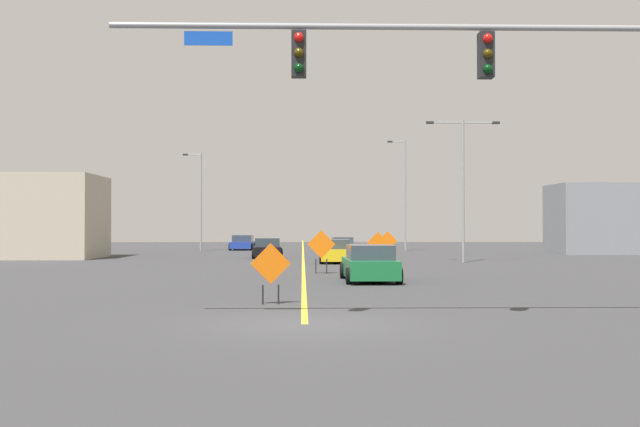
# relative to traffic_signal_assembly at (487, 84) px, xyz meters

# --- Properties ---
(ground) EXTENTS (163.22, 163.22, 0.00)m
(ground) POSITION_rel_traffic_signal_assembly_xyz_m (-4.18, 0.01, -5.49)
(ground) COLOR #38383A
(road_centre_stripe) EXTENTS (0.16, 90.68, 0.01)m
(road_centre_stripe) POSITION_rel_traffic_signal_assembly_xyz_m (-4.18, 45.35, -5.49)
(road_centre_stripe) COLOR yellow
(road_centre_stripe) RESTS_ON ground
(traffic_signal_assembly) EXTENTS (13.01, 0.44, 7.27)m
(traffic_signal_assembly) POSITION_rel_traffic_signal_assembly_xyz_m (0.00, 0.00, 0.00)
(traffic_signal_assembly) COLOR gray
(traffic_signal_assembly) RESTS_ON ground
(street_lamp_near_right) EXTENTS (1.65, 0.24, 9.77)m
(street_lamp_near_right) POSITION_rel_traffic_signal_assembly_xyz_m (4.75, 47.67, -0.20)
(street_lamp_near_right) COLOR gray
(street_lamp_near_right) RESTS_ON ground
(street_lamp_mid_right) EXTENTS (1.68, 0.24, 8.62)m
(street_lamp_mid_right) POSITION_rel_traffic_signal_assembly_xyz_m (-13.27, 47.97, -0.78)
(street_lamp_mid_right) COLOR gray
(street_lamp_mid_right) RESTS_ON ground
(street_lamp_far_right) EXTENTS (4.45, 0.24, 8.60)m
(street_lamp_far_right) POSITION_rel_traffic_signal_assembly_xyz_m (5.48, 27.31, -0.36)
(street_lamp_far_right) COLOR gray
(street_lamp_far_right) RESTS_ON ground
(construction_sign_left_shoulder) EXTENTS (1.26, 0.05, 1.87)m
(construction_sign_left_shoulder) POSITION_rel_traffic_signal_assembly_xyz_m (0.06, 24.85, -4.33)
(construction_sign_left_shoulder) COLOR orange
(construction_sign_left_shoulder) RESTS_ON ground
(construction_sign_left_lane) EXTENTS (1.30, 0.22, 2.02)m
(construction_sign_left_lane) POSITION_rel_traffic_signal_assembly_xyz_m (-3.36, 17.33, -4.22)
(construction_sign_left_lane) COLOR orange
(construction_sign_left_lane) RESTS_ON ground
(construction_sign_right_shoulder) EXTENTS (1.15, 0.27, 1.74)m
(construction_sign_right_shoulder) POSITION_rel_traffic_signal_assembly_xyz_m (-5.14, 4.24, -4.41)
(construction_sign_right_shoulder) COLOR orange
(construction_sign_right_shoulder) RESTS_ON ground
(construction_sign_right_lane) EXTENTS (1.16, 0.20, 1.89)m
(construction_sign_right_lane) POSITION_rel_traffic_signal_assembly_xyz_m (0.96, 27.90, -4.30)
(construction_sign_right_lane) COLOR orange
(construction_sign_right_lane) RESTS_ON ground
(car_blue_mid) EXTENTS (2.22, 4.33, 1.35)m
(car_blue_mid) POSITION_rel_traffic_signal_assembly_xyz_m (-9.68, 50.38, -4.85)
(car_blue_mid) COLOR #1E389E
(car_blue_mid) RESTS_ON ground
(car_silver_distant) EXTENTS (2.17, 4.06, 1.29)m
(car_silver_distant) POSITION_rel_traffic_signal_assembly_xyz_m (-1.00, 42.81, -4.90)
(car_silver_distant) COLOR #B7BABF
(car_silver_distant) RESTS_ON ground
(car_black_approaching) EXTENTS (2.23, 4.03, 1.36)m
(car_black_approaching) POSITION_rel_traffic_signal_assembly_xyz_m (-6.66, 34.07, -4.86)
(car_black_approaching) COLOR black
(car_black_approaching) RESTS_ON ground
(car_yellow_far) EXTENTS (2.12, 4.07, 1.41)m
(car_yellow_far) POSITION_rel_traffic_signal_assembly_xyz_m (-2.20, 27.08, -4.82)
(car_yellow_far) COLOR gold
(car_yellow_far) RESTS_ON ground
(car_green_near) EXTENTS (2.22, 4.51, 1.46)m
(car_green_near) POSITION_rel_traffic_signal_assembly_xyz_m (-1.53, 12.71, -4.80)
(car_green_near) COLOR #196B38
(car_green_near) RESTS_ON ground
(roadside_building_west) EXTENTS (7.51, 6.53, 5.67)m
(roadside_building_west) POSITION_rel_traffic_signal_assembly_xyz_m (-21.98, 34.00, -2.65)
(roadside_building_west) COLOR #B2A893
(roadside_building_west) RESTS_ON ground
(roadside_building_east) EXTENTS (8.78, 5.32, 5.48)m
(roadside_building_east) POSITION_rel_traffic_signal_assembly_xyz_m (19.96, 40.57, -2.75)
(roadside_building_east) COLOR gray
(roadside_building_east) RESTS_ON ground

